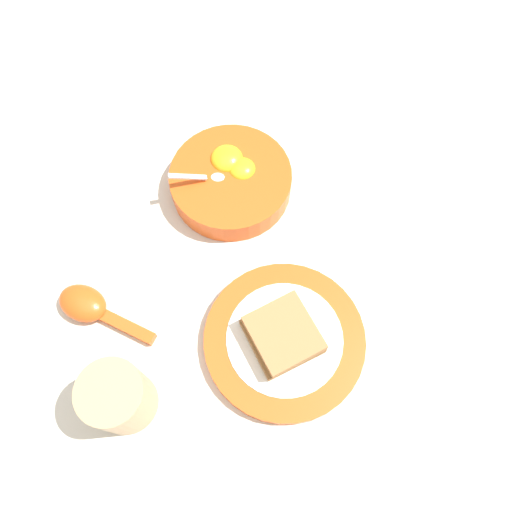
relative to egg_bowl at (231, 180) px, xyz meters
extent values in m
plane|color=beige|center=(0.11, 0.22, -0.02)|extent=(3.00, 3.00, 0.00)
cylinder|color=#DB5119|center=(0.00, 0.00, 0.00)|extent=(0.17, 0.17, 0.04)
cylinder|color=white|center=(0.00, 0.00, 0.00)|extent=(0.14, 0.14, 0.02)
ellipsoid|color=yellow|center=(-0.02, -0.01, 0.02)|extent=(0.04, 0.04, 0.02)
ellipsoid|color=yellow|center=(0.01, -0.02, 0.02)|extent=(0.05, 0.05, 0.03)
cylinder|color=black|center=(-0.01, -0.02, 0.01)|extent=(0.03, 0.03, 0.00)
ellipsoid|color=silver|center=(0.02, 0.01, 0.01)|extent=(0.03, 0.02, 0.01)
cube|color=silver|center=(0.06, 0.02, 0.03)|extent=(0.05, 0.02, 0.03)
cylinder|color=#DB5119|center=(-0.09, 0.22, -0.01)|extent=(0.20, 0.20, 0.02)
cylinder|color=white|center=(-0.09, 0.22, 0.00)|extent=(0.15, 0.15, 0.00)
cube|color=brown|center=(-0.09, 0.22, 0.00)|extent=(0.11, 0.11, 0.02)
cube|color=#9E7042|center=(-0.09, 0.22, 0.02)|extent=(0.11, 0.11, 0.02)
ellipsoid|color=#DB5119|center=(0.17, 0.20, -0.01)|extent=(0.08, 0.07, 0.03)
cube|color=#DB5119|center=(0.11, 0.22, -0.01)|extent=(0.08, 0.04, 0.01)
cylinder|color=tan|center=(0.09, 0.31, 0.03)|extent=(0.07, 0.07, 0.09)
cylinder|color=#472B16|center=(0.09, 0.31, 0.06)|extent=(0.06, 0.06, 0.01)
camera|label=1|loc=(-0.07, 0.38, 0.61)|focal=35.00mm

